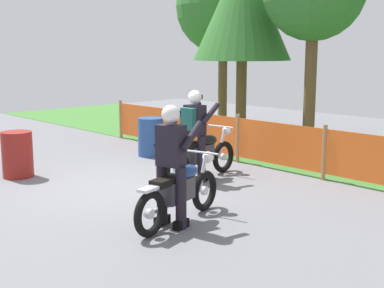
{
  "coord_description": "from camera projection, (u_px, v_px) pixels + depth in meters",
  "views": [
    {
      "loc": [
        7.4,
        -5.44,
        2.41
      ],
      "look_at": [
        1.33,
        0.27,
        0.9
      ],
      "focal_mm": 48.72,
      "sensor_mm": 36.0,
      "label": 1
    }
  ],
  "objects": [
    {
      "name": "ground",
      "position": [
        131.0,
        186.0,
        9.4
      ],
      "size": [
        24.0,
        24.0,
        0.02
      ],
      "primitive_type": "cube",
      "color": "slate"
    },
    {
      "name": "grass_verge",
      "position": [
        311.0,
        146.0,
        13.22
      ],
      "size": [
        24.0,
        5.57,
        0.01
      ],
      "primitive_type": "cube",
      "color": "#427A33",
      "rests_on": "ground"
    },
    {
      "name": "barrier_fence",
      "position": [
        238.0,
        138.0,
        11.24
      ],
      "size": [
        8.71,
        0.08,
        1.05
      ],
      "color": "#997547",
      "rests_on": "ground"
    },
    {
      "name": "tree_leftmost",
      "position": [
        223.0,
        7.0,
        15.83
      ],
      "size": [
        2.9,
        2.9,
        5.17
      ],
      "color": "brown",
      "rests_on": "ground"
    },
    {
      "name": "tree_near_left",
      "position": [
        243.0,
        5.0,
        13.41
      ],
      "size": [
        2.55,
        2.55,
        4.98
      ],
      "color": "brown",
      "rests_on": "ground"
    },
    {
      "name": "motorcycle_lead",
      "position": [
        202.0,
        155.0,
        9.8
      ],
      "size": [
        0.59,
        2.01,
        0.95
      ],
      "rotation": [
        0.0,
        0.0,
        1.69
      ],
      "color": "black",
      "rests_on": "ground"
    },
    {
      "name": "motorcycle_trailing",
      "position": [
        180.0,
        191.0,
        7.3
      ],
      "size": [
        0.71,
        1.94,
        0.93
      ],
      "rotation": [
        0.0,
        0.0,
        1.81
      ],
      "color": "black",
      "rests_on": "ground"
    },
    {
      "name": "rider_lead",
      "position": [
        195.0,
        130.0,
        9.55
      ],
      "size": [
        0.59,
        0.72,
        1.69
      ],
      "rotation": [
        0.0,
        0.0,
        1.69
      ],
      "color": "black",
      "rests_on": "ground"
    },
    {
      "name": "rider_trailing",
      "position": [
        172.0,
        161.0,
        7.06
      ],
      "size": [
        0.64,
        0.65,
        1.69
      ],
      "rotation": [
        0.0,
        0.0,
        1.81
      ],
      "color": "black",
      "rests_on": "ground"
    },
    {
      "name": "oil_drum",
      "position": [
        17.0,
        154.0,
        9.94
      ],
      "size": [
        0.58,
        0.58,
        0.88
      ],
      "primitive_type": "cylinder",
      "color": "maroon",
      "rests_on": "ground"
    },
    {
      "name": "spare_drum",
      "position": [
        151.0,
        137.0,
        11.94
      ],
      "size": [
        0.58,
        0.58,
        0.88
      ],
      "primitive_type": "cylinder",
      "color": "navy",
      "rests_on": "ground"
    }
  ]
}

